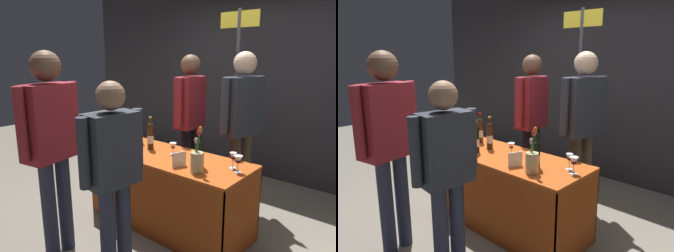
# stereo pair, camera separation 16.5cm
# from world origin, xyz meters

# --- Properties ---
(ground_plane) EXTENTS (12.00, 12.00, 0.00)m
(ground_plane) POSITION_xyz_m (0.00, 0.00, 0.00)
(ground_plane) COLOR gray
(back_partition) EXTENTS (6.61, 0.12, 2.85)m
(back_partition) POSITION_xyz_m (0.00, 1.94, 1.43)
(back_partition) COLOR #2D2D33
(back_partition) RESTS_ON ground_plane
(tasting_table) EXTENTS (1.67, 0.66, 0.75)m
(tasting_table) POSITION_xyz_m (0.00, 0.00, 0.51)
(tasting_table) COLOR #B74C19
(tasting_table) RESTS_ON ground_plane
(featured_wine_bottle) EXTENTS (0.07, 0.07, 0.34)m
(featured_wine_bottle) POSITION_xyz_m (-0.29, -0.14, 0.89)
(featured_wine_bottle) COLOR black
(featured_wine_bottle) RESTS_ON tasting_table
(display_bottle_0) EXTENTS (0.07, 0.07, 0.35)m
(display_bottle_0) POSITION_xyz_m (-0.54, 0.14, 0.89)
(display_bottle_0) COLOR #38230F
(display_bottle_0) RESTS_ON tasting_table
(display_bottle_1) EXTENTS (0.08, 0.08, 0.32)m
(display_bottle_1) POSITION_xyz_m (-0.68, -0.22, 0.88)
(display_bottle_1) COLOR black
(display_bottle_1) RESTS_ON tasting_table
(display_bottle_2) EXTENTS (0.08, 0.08, 0.30)m
(display_bottle_2) POSITION_xyz_m (-0.52, -0.22, 0.88)
(display_bottle_2) COLOR black
(display_bottle_2) RESTS_ON tasting_table
(display_bottle_3) EXTENTS (0.07, 0.07, 0.35)m
(display_bottle_3) POSITION_xyz_m (-0.28, 0.04, 0.90)
(display_bottle_3) COLOR #38230F
(display_bottle_3) RESTS_ON tasting_table
(display_bottle_4) EXTENTS (0.07, 0.07, 0.32)m
(display_bottle_4) POSITION_xyz_m (-0.73, -0.05, 0.88)
(display_bottle_4) COLOR #192333
(display_bottle_4) RESTS_ON tasting_table
(display_bottle_5) EXTENTS (0.07, 0.07, 0.31)m
(display_bottle_5) POSITION_xyz_m (0.43, -0.06, 0.87)
(display_bottle_5) COLOR black
(display_bottle_5) RESTS_ON tasting_table
(wine_glass_near_vendor) EXTENTS (0.07, 0.07, 0.12)m
(wine_glass_near_vendor) POSITION_xyz_m (0.01, 0.07, 0.83)
(wine_glass_near_vendor) COLOR silver
(wine_glass_near_vendor) RESTS_ON tasting_table
(wine_glass_mid) EXTENTS (0.06, 0.06, 0.14)m
(wine_glass_mid) POSITION_xyz_m (0.66, 0.10, 0.85)
(wine_glass_mid) COLOR silver
(wine_glass_mid) RESTS_ON tasting_table
(wine_glass_near_taster) EXTENTS (0.08, 0.08, 0.15)m
(wine_glass_near_taster) POSITION_xyz_m (0.74, 0.05, 0.85)
(wine_glass_near_taster) COLOR silver
(wine_glass_near_taster) RESTS_ON tasting_table
(flower_vase) EXTENTS (0.11, 0.11, 0.40)m
(flower_vase) POSITION_xyz_m (0.48, -0.19, 0.86)
(flower_vase) COLOR tan
(flower_vase) RESTS_ON tasting_table
(brochure_stand) EXTENTS (0.06, 0.13, 0.14)m
(brochure_stand) POSITION_xyz_m (0.28, -0.17, 0.81)
(brochure_stand) COLOR silver
(brochure_stand) RESTS_ON tasting_table
(vendor_presenter) EXTENTS (0.24, 0.56, 1.72)m
(vendor_presenter) POSITION_xyz_m (-0.28, 0.73, 1.04)
(vendor_presenter) COLOR black
(vendor_presenter) RESTS_ON ground_plane
(vendor_assistant) EXTENTS (0.30, 0.62, 1.76)m
(vendor_assistant) POSITION_xyz_m (0.39, 0.77, 1.07)
(vendor_assistant) COLOR #4C4233
(vendor_assistant) RESTS_ON ground_plane
(taster_foreground_right) EXTENTS (0.29, 0.59, 1.76)m
(taster_foreground_right) POSITION_xyz_m (-0.42, -0.98, 1.06)
(taster_foreground_right) COLOR #2D3347
(taster_foreground_right) RESTS_ON ground_plane
(taster_foreground_left) EXTENTS (0.24, 0.55, 1.54)m
(taster_foreground_left) POSITION_xyz_m (0.18, -0.83, 0.91)
(taster_foreground_left) COLOR #2D3347
(taster_foreground_left) RESTS_ON ground_plane
(booth_signpost) EXTENTS (0.49, 0.04, 2.23)m
(booth_signpost) POSITION_xyz_m (0.12, 1.12, 1.36)
(booth_signpost) COLOR #47474C
(booth_signpost) RESTS_ON ground_plane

